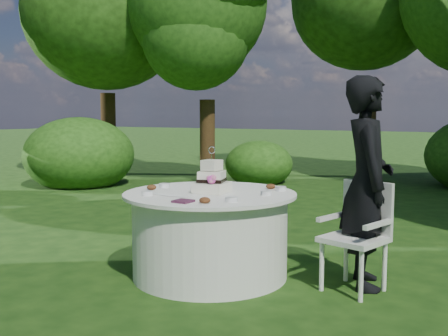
{
  "coord_description": "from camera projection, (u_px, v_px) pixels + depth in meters",
  "views": [
    {
      "loc": [
        2.53,
        -3.93,
        1.48
      ],
      "look_at": [
        0.15,
        0.0,
        1.0
      ],
      "focal_mm": 42.0,
      "sensor_mm": 36.0,
      "label": 1
    }
  ],
  "objects": [
    {
      "name": "ground",
      "position": [
        210.0,
        275.0,
        4.8
      ],
      "size": [
        80.0,
        80.0,
        0.0
      ],
      "primitive_type": "plane",
      "color": "black",
      "rests_on": "ground"
    },
    {
      "name": "petal_cups",
      "position": [
        209.0,
        191.0,
        4.66
      ],
      "size": [
        1.01,
        1.08,
        0.05
      ],
      "color": "#562D16",
      "rests_on": "table"
    },
    {
      "name": "napkins",
      "position": [
        183.0,
        201.0,
        4.2
      ],
      "size": [
        0.14,
        0.14,
        0.02
      ],
      "primitive_type": "cube",
      "color": "#481F37",
      "rests_on": "table"
    },
    {
      "name": "guest",
      "position": [
        367.0,
        182.0,
        4.44
      ],
      "size": [
        0.66,
        0.77,
        1.8
      ],
      "primitive_type": "imported",
      "rotation": [
        0.0,
        0.0,
        2.0
      ],
      "color": "black",
      "rests_on": "ground"
    },
    {
      "name": "votives",
      "position": [
        216.0,
        190.0,
        4.74
      ],
      "size": [
        1.15,
        0.98,
        0.04
      ],
      "color": "silver",
      "rests_on": "table"
    },
    {
      "name": "feather_plume",
      "position": [
        166.0,
        195.0,
        4.54
      ],
      "size": [
        0.48,
        0.07,
        0.01
      ],
      "primitive_type": "ellipsoid",
      "color": "white",
      "rests_on": "table"
    },
    {
      "name": "cake",
      "position": [
        212.0,
        180.0,
        4.69
      ],
      "size": [
        0.31,
        0.31,
        0.42
      ],
      "color": "white",
      "rests_on": "table"
    },
    {
      "name": "chair",
      "position": [
        360.0,
        228.0,
        4.39
      ],
      "size": [
        0.56,
        0.56,
        0.91
      ],
      "color": "white",
      "rests_on": "ground"
    },
    {
      "name": "table",
      "position": [
        210.0,
        234.0,
        4.76
      ],
      "size": [
        1.56,
        1.56,
        0.77
      ],
      "color": "white",
      "rests_on": "ground"
    }
  ]
}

